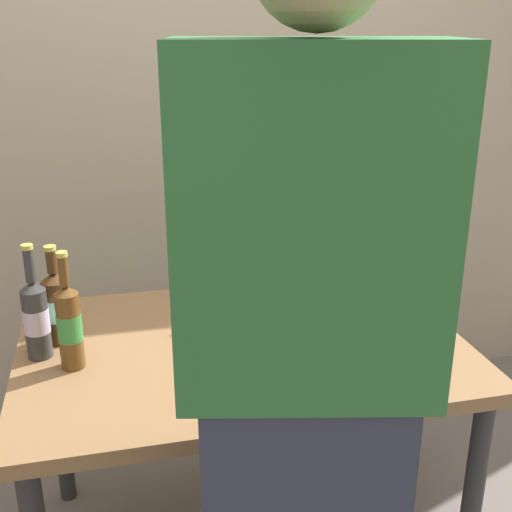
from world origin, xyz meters
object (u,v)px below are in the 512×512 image
object	(u,v)px
beer_bottle_dark	(36,317)
person_figure	(306,396)
beer_bottle_brown	(57,306)
beer_bottle_green	(69,324)
laptop	(304,301)

from	to	relation	value
beer_bottle_dark	person_figure	size ratio (longest dim) A/B	0.18
beer_bottle_brown	beer_bottle_green	world-z (taller)	beer_bottle_green
beer_bottle_dark	beer_bottle_green	xyz separation A→B (m)	(0.09, -0.08, 0.01)
laptop	beer_bottle_dark	size ratio (longest dim) A/B	1.01
laptop	beer_bottle_dark	xyz separation A→B (m)	(-0.75, -0.06, 0.06)
laptop	beer_bottle_dark	world-z (taller)	beer_bottle_dark
beer_bottle_dark	beer_bottle_brown	size ratio (longest dim) A/B	1.12
beer_bottle_dark	beer_bottle_green	world-z (taller)	same
laptop	beer_bottle_brown	bearing A→B (deg)	178.45
beer_bottle_green	person_figure	xyz separation A→B (m)	(0.45, -0.55, 0.07)
beer_bottle_brown	person_figure	size ratio (longest dim) A/B	0.16
laptop	beer_bottle_dark	distance (m)	0.76
beer_bottle_brown	beer_bottle_dark	bearing A→B (deg)	-121.91
laptop	person_figure	distance (m)	0.73
laptop	beer_bottle_brown	distance (m)	0.71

